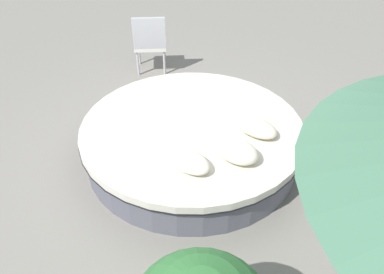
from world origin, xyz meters
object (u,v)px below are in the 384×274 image
at_px(throw_pillow_0, 187,160).
at_px(throw_pillow_2, 256,127).
at_px(round_bed, 192,140).
at_px(patio_chair, 150,41).
at_px(throw_pillow_1, 236,150).
at_px(side_table, 358,130).

xyz_separation_m(throw_pillow_0, throw_pillow_2, (-0.22, -0.94, 0.00)).
height_order(round_bed, throw_pillow_2, throw_pillow_2).
distance_m(throw_pillow_0, patio_chair, 3.07).
xyz_separation_m(throw_pillow_1, side_table, (-0.71, -1.71, -0.36)).
height_order(round_bed, throw_pillow_1, throw_pillow_1).
height_order(round_bed, side_table, round_bed).
bearing_deg(round_bed, throw_pillow_2, -153.39).
xyz_separation_m(patio_chair, side_table, (-3.43, -0.26, -0.35)).
xyz_separation_m(round_bed, patio_chair, (1.98, -1.27, 0.32)).
xyz_separation_m(round_bed, throw_pillow_2, (-0.67, -0.33, 0.31)).
distance_m(patio_chair, side_table, 3.46).
bearing_deg(round_bed, patio_chair, -32.63).
xyz_separation_m(throw_pillow_0, throw_pillow_1, (-0.29, -0.43, 0.02)).
distance_m(throw_pillow_0, throw_pillow_2, 0.96).
distance_m(throw_pillow_1, side_table, 1.89).
xyz_separation_m(throw_pillow_2, side_table, (-0.78, -1.20, -0.34)).
relative_size(throw_pillow_1, patio_chair, 0.52).
bearing_deg(throw_pillow_2, throw_pillow_0, 76.69).
bearing_deg(patio_chair, throw_pillow_1, -71.98).
xyz_separation_m(throw_pillow_1, patio_chair, (2.72, -1.45, -0.01)).
xyz_separation_m(throw_pillow_1, throw_pillow_2, (0.07, -0.51, -0.02)).
bearing_deg(patio_chair, round_bed, -76.64).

